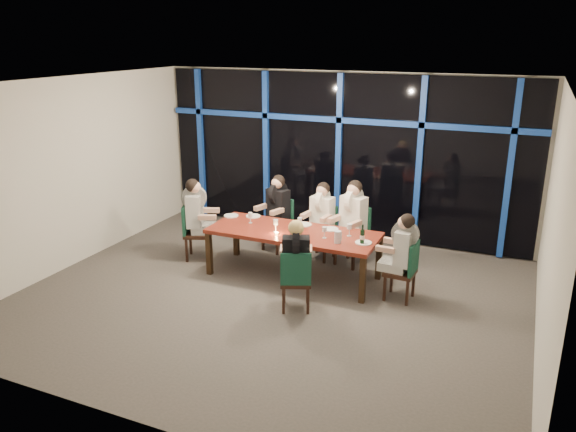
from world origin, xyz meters
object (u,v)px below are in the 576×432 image
Objects in this scene: chair_far_left at (280,221)px; water_pitcher at (338,237)px; dining_table at (293,235)px; wine_bottle at (362,237)px; diner_end_left at (197,207)px; chair_end_right at (406,268)px; diner_far_left at (277,202)px; diner_far_right at (352,211)px; diner_end_right at (402,244)px; chair_far_mid at (323,229)px; chair_far_right at (354,232)px; chair_near_mid at (296,278)px; diner_near_mid at (296,251)px; chair_end_left at (193,229)px; diner_far_mid at (321,210)px.

water_pitcher reaches higher than chair_far_left.
wine_bottle reaches higher than dining_table.
diner_end_left is at bearing -119.82° from chair_far_left.
wine_bottle is at bearing -86.16° from chair_end_right.
diner_far_left is 1.38m from diner_far_right.
diner_end_right is (2.37, -1.11, 0.33)m from chair_far_left.
chair_far_right is at bearing 3.24° from chair_far_mid.
chair_near_mid is at bearing -41.74° from chair_far_left.
chair_near_mid is at bearing -112.54° from water_pitcher.
chair_near_mid is at bearing 90.00° from diner_near_mid.
diner_near_mid reaches higher than chair_near_mid.
dining_table is at bearing -111.13° from diner_far_right.
chair_far_right is 1.10× the size of chair_end_right.
chair_far_mid is 1.50m from wine_bottle.
diner_near_mid is (-0.22, -1.80, -0.07)m from diner_far_right.
chair_far_left is at bearing -111.51° from diner_end_right.
chair_far_mid is at bearing -103.25° from diner_near_mid.
chair_far_right is 1.09× the size of chair_near_mid.
diner_far_left reaches higher than chair_far_right.
chair_end_left is 1.06× the size of chair_near_mid.
chair_near_mid is at bearing -50.42° from chair_end_right.
diner_end_left reaches higher than chair_end_right.
chair_near_mid is at bearing -78.28° from chair_far_right.
chair_far_left is 0.89m from diner_far_mid.
chair_near_mid is 0.36m from diner_near_mid.
chair_far_right reaches higher than chair_far_mid.
diner_end_right reaches higher than dining_table.
wine_bottle is (2.94, -0.14, 0.34)m from chair_end_left.
chair_end_right is 1.61m from diner_near_mid.
chair_near_mid is 1.99m from diner_far_mid.
water_pitcher reaches higher than chair_end_right.
diner_end_left reaches higher than chair_near_mid.
diner_far_right is at bearing 50.91° from dining_table.
chair_far_right reaches higher than chair_far_left.
chair_far_left is at bearing 124.17° from dining_table.
water_pitcher is (2.53, -0.27, -0.06)m from diner_end_left.
diner_near_mid reaches higher than dining_table.
chair_end_right is 1.05m from water_pitcher.
chair_far_right is at bearing -118.78° from chair_near_mid.
diner_end_left is 2.87m from wine_bottle.
diner_far_left is (-0.70, 0.93, 0.19)m from dining_table.
chair_far_mid is at bearing 90.00° from diner_far_mid.
chair_far_right is at bearing -92.78° from chair_end_left.
chair_near_mid is 0.94× the size of diner_far_right.
chair_far_mid is 1.01× the size of chair_near_mid.
diner_end_left reaches higher than diner_end_right.
chair_end_right is at bearing -5.91° from chair_far_left.
diner_far_left reaches higher than diner_near_mid.
chair_end_left is 0.38m from diner_end_left.
diner_end_left is at bearing -89.14° from chair_end_right.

